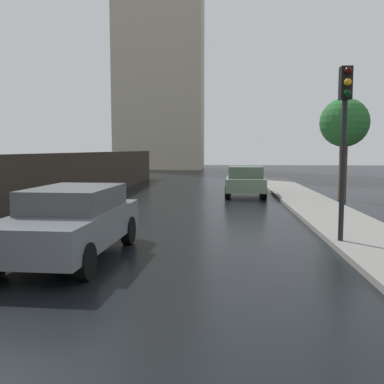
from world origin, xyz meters
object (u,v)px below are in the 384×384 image
at_px(traffic_light, 345,121).
at_px(car_green_mid_road, 246,181).
at_px(street_tree_near, 344,124).
at_px(car_grey_near_kerb, 72,221).

bearing_deg(traffic_light, car_green_mid_road, 98.58).
height_order(car_green_mid_road, traffic_light, traffic_light).
bearing_deg(street_tree_near, car_grey_near_kerb, -127.60).
bearing_deg(street_tree_near, traffic_light, -105.09).
xyz_separation_m(car_green_mid_road, street_tree_near, (4.28, -1.31, 2.65)).
distance_m(car_grey_near_kerb, street_tree_near, 14.36).
height_order(car_grey_near_kerb, car_green_mid_road, car_grey_near_kerb).
distance_m(car_grey_near_kerb, traffic_light, 6.54).
xyz_separation_m(car_grey_near_kerb, street_tree_near, (8.61, 11.19, 2.62)).
xyz_separation_m(car_green_mid_road, traffic_light, (1.66, -11.03, 2.19)).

